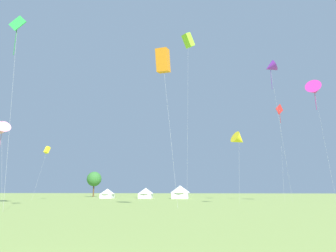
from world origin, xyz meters
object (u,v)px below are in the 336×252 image
(kite_orange_box, at_px, (163,61))
(tree_distant_left, at_px, (94,179))
(kite_lime_box, at_px, (188,41))
(festival_tent_left, at_px, (146,193))
(kite_purple_delta, at_px, (270,67))
(kite_pink_delta, at_px, (2,130))
(kite_yellow_delta, at_px, (239,140))
(festival_tent_right, at_px, (180,191))
(kite_magenta_delta, at_px, (314,90))
(kite_yellow_box, at_px, (47,150))
(kite_green_diamond, at_px, (17,27))
(festival_tent_center, at_px, (107,193))
(kite_red_diamond, at_px, (280,111))

(kite_orange_box, xyz_separation_m, tree_distant_left, (-30.32, 55.47, -12.24))
(kite_lime_box, height_order, festival_tent_left, kite_lime_box)
(kite_purple_delta, xyz_separation_m, kite_pink_delta, (-44.21, -14.59, -14.22))
(kite_yellow_delta, xyz_separation_m, festival_tent_right, (-11.59, 25.59, -7.82))
(kite_magenta_delta, relative_size, festival_tent_right, 4.54)
(kite_lime_box, bearing_deg, festival_tent_left, 125.09)
(kite_yellow_box, xyz_separation_m, kite_pink_delta, (2.91, -18.24, 0.58))
(kite_green_diamond, distance_m, kite_lime_box, 35.06)
(kite_purple_delta, height_order, kite_lime_box, kite_lime_box)
(kite_yellow_box, height_order, festival_tent_center, kite_yellow_box)
(kite_pink_delta, xyz_separation_m, festival_tent_right, (24.86, 30.28, -9.38))
(kite_green_diamond, bearing_deg, kite_yellow_box, 114.12)
(kite_orange_box, height_order, kite_purple_delta, kite_purple_delta)
(festival_tent_center, distance_m, tree_distant_left, 21.26)
(kite_purple_delta, distance_m, kite_magenta_delta, 9.05)
(festival_tent_center, height_order, festival_tent_right, festival_tent_right)
(kite_orange_box, height_order, festival_tent_right, kite_orange_box)
(kite_magenta_delta, bearing_deg, tree_distant_left, 147.29)
(kite_yellow_box, relative_size, kite_yellow_delta, 1.05)
(kite_red_diamond, height_order, kite_green_diamond, kite_green_diamond)
(kite_yellow_delta, bearing_deg, kite_green_diamond, -141.35)
(kite_pink_delta, height_order, festival_tent_left, kite_pink_delta)
(kite_green_diamond, distance_m, festival_tent_left, 48.69)
(kite_yellow_box, distance_m, kite_orange_box, 39.58)
(kite_yellow_delta, height_order, tree_distant_left, kite_yellow_delta)
(tree_distant_left, bearing_deg, kite_yellow_box, -88.19)
(kite_orange_box, xyz_separation_m, kite_purple_delta, (17.75, 21.90, 7.66))
(kite_lime_box, bearing_deg, kite_red_diamond, 20.10)
(kite_orange_box, height_order, kite_lime_box, kite_lime_box)
(festival_tent_center, bearing_deg, kite_yellow_box, -129.14)
(festival_tent_right, bearing_deg, kite_purple_delta, -39.04)
(kite_red_diamond, xyz_separation_m, kite_pink_delta, (-46.57, -20.02, -6.85))
(kite_red_diamond, bearing_deg, kite_orange_box, -126.34)
(kite_red_diamond, distance_m, kite_purple_delta, 9.45)
(kite_orange_box, distance_m, kite_yellow_delta, 17.60)
(kite_red_diamond, relative_size, kite_yellow_delta, 1.80)
(kite_yellow_box, distance_m, festival_tent_center, 18.05)
(kite_orange_box, distance_m, kite_lime_box, 24.98)
(kite_orange_box, distance_m, tree_distant_left, 64.39)
(kite_yellow_delta, height_order, festival_tent_left, kite_yellow_delta)
(kite_yellow_box, relative_size, kite_lime_box, 0.34)
(kite_purple_delta, relative_size, tree_distant_left, 3.47)
(kite_red_diamond, distance_m, festival_tent_right, 28.98)
(kite_magenta_delta, relative_size, tree_distant_left, 2.79)
(kite_red_diamond, relative_size, kite_purple_delta, 0.73)
(festival_tent_center, distance_m, festival_tent_right, 17.98)
(kite_yellow_box, height_order, tree_distant_left, kite_yellow_box)
(festival_tent_center, bearing_deg, kite_purple_delta, -22.81)
(kite_red_diamond, bearing_deg, kite_lime_box, -159.90)
(kite_magenta_delta, height_order, festival_tent_left, kite_magenta_delta)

